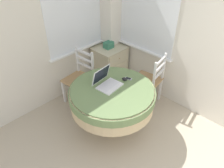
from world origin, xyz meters
TOP-DOWN VIEW (x-y plane):
  - corner_room_shell at (1.08, 1.89)m, footprint 4.15×4.87m
  - round_dining_table at (0.68, 1.79)m, footprint 1.20×1.20m
  - laptop at (0.69, 1.90)m, footprint 0.35×0.34m
  - computer_mouse at (0.95, 1.80)m, footprint 0.05×0.08m
  - cell_phone at (1.02, 1.79)m, footprint 0.08×0.11m
  - dining_chair_near_back_window at (0.79, 2.65)m, footprint 0.48×0.45m
  - dining_chair_near_right_window at (1.55, 1.77)m, footprint 0.47×0.50m
  - corner_cabinet at (1.58, 2.73)m, footprint 0.57×0.51m
  - storage_box at (1.55, 2.73)m, footprint 0.16×0.13m

SIDE VIEW (x-z plane):
  - corner_cabinet at x=1.58m, z-range 0.00..0.72m
  - dining_chair_near_back_window at x=0.79m, z-range -0.01..0.92m
  - dining_chair_near_right_window at x=1.55m, z-range -0.01..0.92m
  - round_dining_table at x=0.68m, z-range 0.23..0.97m
  - cell_phone at x=1.02m, z-range 0.74..0.75m
  - computer_mouse at x=0.95m, z-range 0.74..0.78m
  - storage_box at x=1.55m, z-range 0.72..0.84m
  - laptop at x=0.69m, z-range 0.67..0.92m
  - corner_room_shell at x=1.08m, z-range 0.00..2.55m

